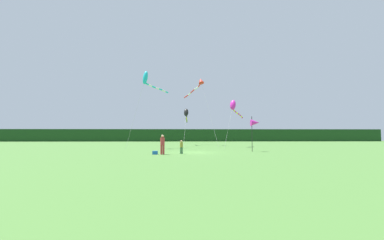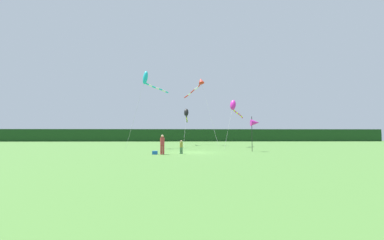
{
  "view_description": "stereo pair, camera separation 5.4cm",
  "coord_description": "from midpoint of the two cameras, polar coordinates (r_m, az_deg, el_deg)",
  "views": [
    {
      "loc": [
        -0.99,
        -25.02,
        1.72
      ],
      "look_at": [
        0.0,
        6.0,
        3.6
      ],
      "focal_mm": 23.43,
      "sensor_mm": 36.0,
      "label": 1
    },
    {
      "loc": [
        -0.93,
        -25.03,
        1.72
      ],
      "look_at": [
        0.0,
        6.0,
        3.6
      ],
      "focal_mm": 23.43,
      "sensor_mm": 36.0,
      "label": 2
    }
  ],
  "objects": [
    {
      "name": "kite_cyan",
      "position": [
        33.95,
        -10.07,
        9.03
      ],
      "size": [
        4.98,
        3.94,
        10.2
      ],
      "color": "#B2B2B2",
      "rests_on": "ground"
    },
    {
      "name": "cooler_box",
      "position": [
        22.83,
        -8.36,
        -7.37
      ],
      "size": [
        0.46,
        0.41,
        0.3
      ],
      "primitive_type": "cube",
      "color": "#1959B2",
      "rests_on": "ground"
    },
    {
      "name": "distant_treeline",
      "position": [
        70.03,
        -0.94,
        -3.5
      ],
      "size": [
        108.0,
        3.67,
        3.34
      ],
      "primitive_type": "cube",
      "color": "#193D19",
      "rests_on": "ground"
    },
    {
      "name": "person_child",
      "position": [
        23.14,
        -2.39,
        -5.98
      ],
      "size": [
        0.28,
        0.28,
        1.25
      ],
      "color": "#3F724C",
      "rests_on": "ground"
    },
    {
      "name": "ground_plane",
      "position": [
        25.1,
        0.48,
        -7.39
      ],
      "size": [
        120.0,
        120.0,
        0.0
      ],
      "primitive_type": "plane",
      "color": "#477533"
    },
    {
      "name": "kite_black",
      "position": [
        42.37,
        -1.26,
        1.44
      ],
      "size": [
        0.85,
        8.34,
        6.33
      ],
      "color": "#B2B2B2",
      "rests_on": "ground"
    },
    {
      "name": "kite_magenta",
      "position": [
        37.1,
        9.51,
        3.1
      ],
      "size": [
        4.03,
        6.61,
        6.96
      ],
      "color": "#B2B2B2",
      "rests_on": "ground"
    },
    {
      "name": "kite_red",
      "position": [
        44.05,
        1.62,
        8.3
      ],
      "size": [
        5.24,
        10.61,
        11.67
      ],
      "color": "#B2B2B2",
      "rests_on": "ground"
    },
    {
      "name": "banner_flag_pole",
      "position": [
        27.34,
        14.2,
        -0.66
      ],
      "size": [
        0.9,
        0.7,
        3.71
      ],
      "color": "black",
      "rests_on": "ground"
    },
    {
      "name": "person_adult",
      "position": [
        22.54,
        -6.71,
        -5.32
      ],
      "size": [
        0.39,
        0.39,
        1.75
      ],
      "color": "#B23338",
      "rests_on": "ground"
    }
  ]
}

